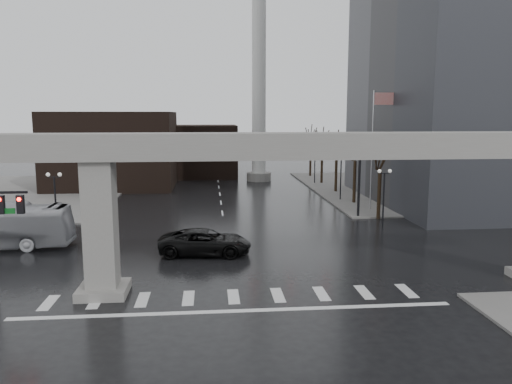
{
  "coord_description": "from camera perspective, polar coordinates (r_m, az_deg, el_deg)",
  "views": [
    {
      "loc": [
        -1.16,
        -26.55,
        9.67
      ],
      "look_at": [
        1.91,
        6.47,
        4.5
      ],
      "focal_mm": 35.0,
      "sensor_mm": 36.0,
      "label": 1
    }
  ],
  "objects": [
    {
      "name": "tree_right_2",
      "position": [
        62.93,
        9.17,
        2.59
      ],
      "size": [
        1.1,
        1.63,
        7.85
      ],
      "color": "black",
      "rests_on": "ground"
    },
    {
      "name": "lamp_left_1",
      "position": [
        56.27,
        -17.95,
        2.11
      ],
      "size": [
        1.22,
        0.32,
        5.11
      ],
      "color": "black",
      "rests_on": "ground"
    },
    {
      "name": "lamp_right_1",
      "position": [
        56.83,
        9.68,
        2.47
      ],
      "size": [
        1.22,
        0.32,
        5.11
      ],
      "color": "black",
      "rests_on": "ground"
    },
    {
      "name": "sidewalk_ne",
      "position": [
        68.86,
        17.98,
        0.42
      ],
      "size": [
        28.0,
        36.0,
        0.15
      ],
      "primitive_type": "cube",
      "color": "slate",
      "rests_on": "ground"
    },
    {
      "name": "tree_right_1",
      "position": [
        55.28,
        11.23,
        1.61
      ],
      "size": [
        1.09,
        1.61,
        7.67
      ],
      "color": "black",
      "rests_on": "ground"
    },
    {
      "name": "elevated_guideway",
      "position": [
        26.81,
        -0.09,
        2.89
      ],
      "size": [
        48.0,
        2.6,
        8.7
      ],
      "color": "gray",
      "rests_on": "ground"
    },
    {
      "name": "lamp_left_0",
      "position": [
        42.84,
        -21.99,
        -0.11
      ],
      "size": [
        1.22,
        0.32,
        5.11
      ],
      "color": "black",
      "rests_on": "ground"
    },
    {
      "name": "signal_left_pole",
      "position": [
        29.77,
        -27.11,
        -2.97
      ],
      "size": [
        2.3,
        0.3,
        6.0
      ],
      "color": "black",
      "rests_on": "ground"
    },
    {
      "name": "ground",
      "position": [
        28.28,
        -2.69,
        -11.14
      ],
      "size": [
        160.0,
        160.0,
        0.0
      ],
      "primitive_type": "plane",
      "color": "black",
      "rests_on": "ground"
    },
    {
      "name": "lamp_left_2",
      "position": [
        69.93,
        -15.48,
        3.46
      ],
      "size": [
        1.22,
        0.32,
        5.11
      ],
      "color": "black",
      "rests_on": "ground"
    },
    {
      "name": "tree_right_4",
      "position": [
        78.44,
        6.27,
        3.96
      ],
      "size": [
        1.12,
        1.69,
        8.19
      ],
      "color": "black",
      "rests_on": "ground"
    },
    {
      "name": "lamp_right_0",
      "position": [
        43.56,
        14.42,
        0.4
      ],
      "size": [
        1.22,
        0.32,
        5.11
      ],
      "color": "black",
      "rests_on": "ground"
    },
    {
      "name": "sidewalk_nw",
      "position": [
        67.98,
        -26.68,
        -0.2
      ],
      "size": [
        28.0,
        36.0,
        0.15
      ],
      "primitive_type": "cube",
      "color": "slate",
      "rests_on": "ground"
    },
    {
      "name": "pickup_truck",
      "position": [
        35.02,
        -5.83,
        -5.71
      ],
      "size": [
        6.61,
        3.48,
        1.77
      ],
      "primitive_type": "imported",
      "rotation": [
        0.0,
        0.0,
        1.48
      ],
      "color": "black",
      "rests_on": "ground"
    },
    {
      "name": "tree_right_0",
      "position": [
        47.75,
        13.94,
        0.31
      ],
      "size": [
        1.09,
        1.58,
        7.5
      ],
      "color": "black",
      "rests_on": "ground"
    },
    {
      "name": "lamp_right_2",
      "position": [
        70.37,
        6.75,
        3.75
      ],
      "size": [
        1.22,
        0.32,
        5.11
      ],
      "color": "black",
      "rests_on": "ground"
    },
    {
      "name": "building_far_left",
      "position": [
        69.9,
        -15.94,
        4.69
      ],
      "size": [
        16.0,
        14.0,
        10.0
      ],
      "primitive_type": "cube",
      "color": "black",
      "rests_on": "ground"
    },
    {
      "name": "building_far_mid",
      "position": [
        78.76,
        -5.93,
        4.69
      ],
      "size": [
        10.0,
        10.0,
        8.0
      ],
      "primitive_type": "cube",
      "color": "black",
      "rests_on": "ground"
    },
    {
      "name": "tree_right_3",
      "position": [
        70.66,
        7.56,
        3.35
      ],
      "size": [
        1.11,
        1.66,
        8.02
      ],
      "color": "black",
      "rests_on": "ground"
    },
    {
      "name": "signal_mast_arm",
      "position": [
        46.63,
        7.3,
        4.06
      ],
      "size": [
        12.12,
        0.43,
        8.0
      ],
      "color": "black",
      "rests_on": "ground"
    },
    {
      "name": "smokestack",
      "position": [
        73.0,
        0.33,
        11.75
      ],
      "size": [
        3.6,
        3.6,
        30.0
      ],
      "color": "silver",
      "rests_on": "ground"
    },
    {
      "name": "flagpole_assembly",
      "position": [
        51.31,
        13.48,
        6.23
      ],
      "size": [
        2.06,
        0.12,
        12.0
      ],
      "color": "silver",
      "rests_on": "ground"
    },
    {
      "name": "office_tower",
      "position": [
        61.16,
        24.67,
        18.76
      ],
      "size": [
        22.0,
        26.0,
        42.0
      ],
      "primitive_type": "cube",
      "color": "#59595E",
      "rests_on": "ground"
    }
  ]
}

